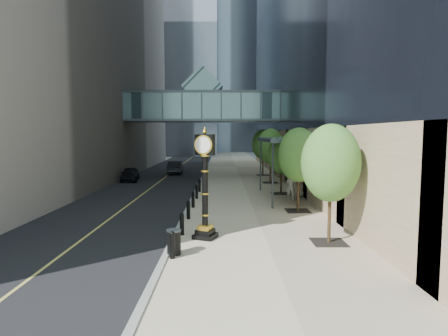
{
  "coord_description": "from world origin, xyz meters",
  "views": [
    {
      "loc": [
        -0.85,
        -12.35,
        4.59
      ],
      "look_at": [
        -0.79,
        7.33,
        2.82
      ],
      "focal_mm": 30.0,
      "sensor_mm": 36.0,
      "label": 1
    }
  ],
  "objects": [
    {
      "name": "curb",
      "position": [
        -3.0,
        40.0,
        0.04
      ],
      "size": [
        0.25,
        180.0,
        0.07
      ],
      "primitive_type": "cube",
      "color": "gray",
      "rests_on": "ground"
    },
    {
      "name": "car_near",
      "position": [
        -10.0,
        24.29,
        0.69
      ],
      "size": [
        2.09,
        4.13,
        1.35
      ],
      "primitive_type": "imported",
      "rotation": [
        0.0,
        0.0,
        0.13
      ],
      "color": "black",
      "rests_on": "road"
    },
    {
      "name": "street_trees",
      "position": [
        3.6,
        16.32,
        3.38
      ],
      "size": [
        2.48,
        28.45,
        5.09
      ],
      "color": "black",
      "rests_on": "sidewalk"
    },
    {
      "name": "sidewalk",
      "position": [
        1.0,
        40.0,
        0.03
      ],
      "size": [
        8.0,
        180.0,
        0.06
      ],
      "primitive_type": "cube",
      "color": "#BFB293",
      "rests_on": "ground"
    },
    {
      "name": "skywalk",
      "position": [
        -3.0,
        28.0,
        7.71
      ],
      "size": [
        17.0,
        4.2,
        5.8
      ],
      "color": "#476972",
      "rests_on": "ground"
    },
    {
      "name": "bollard_row",
      "position": [
        -2.7,
        9.0,
        0.51
      ],
      "size": [
        0.2,
        16.2,
        0.9
      ],
      "color": "black",
      "rests_on": "sidewalk"
    },
    {
      "name": "road",
      "position": [
        -7.0,
        40.0,
        0.01
      ],
      "size": [
        8.0,
        180.0,
        0.02
      ],
      "primitive_type": "cube",
      "color": "black",
      "rests_on": "ground"
    },
    {
      "name": "street_clock",
      "position": [
        -1.63,
        3.69,
        2.11
      ],
      "size": [
        1.16,
        1.16,
        4.73
      ],
      "rotation": [
        0.0,
        0.0,
        -0.39
      ],
      "color": "black",
      "rests_on": "sidewalk"
    },
    {
      "name": "car_far",
      "position": [
        -6.4,
        31.21,
        0.75
      ],
      "size": [
        1.71,
        4.49,
        1.46
      ],
      "primitive_type": "imported",
      "rotation": [
        0.0,
        0.0,
        3.18
      ],
      "color": "black",
      "rests_on": "road"
    },
    {
      "name": "trash_bin",
      "position": [
        -2.7,
        1.46,
        0.51
      ],
      "size": [
        0.59,
        0.59,
        0.9
      ],
      "primitive_type": "cylinder",
      "rotation": [
        0.0,
        0.0,
        0.14
      ],
      "color": "black",
      "rests_on": "sidewalk"
    },
    {
      "name": "pedestrian",
      "position": [
        3.9,
        13.58,
        0.97
      ],
      "size": [
        0.75,
        0.59,
        1.82
      ],
      "primitive_type": "imported",
      "rotation": [
        0.0,
        0.0,
        2.89
      ],
      "color": "#BAB6AB",
      "rests_on": "sidewalk"
    },
    {
      "name": "distant_tower_c",
      "position": [
        -6.0,
        120.0,
        32.5
      ],
      "size": [
        22.0,
        22.0,
        65.0
      ],
      "primitive_type": "cube",
      "color": "#919EB6",
      "rests_on": "ground"
    },
    {
      "name": "entrance_canopy",
      "position": [
        3.48,
        14.0,
        4.19
      ],
      "size": [
        3.0,
        8.0,
        4.38
      ],
      "color": "#383F44",
      "rests_on": "ground"
    },
    {
      "name": "ground",
      "position": [
        0.0,
        0.0,
        0.0
      ],
      "size": [
        320.0,
        320.0,
        0.0
      ],
      "primitive_type": "plane",
      "color": "gray",
      "rests_on": "ground"
    }
  ]
}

